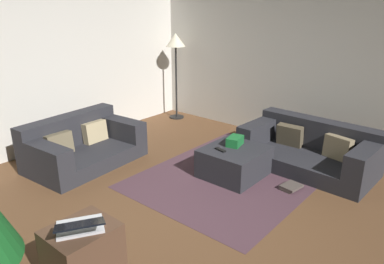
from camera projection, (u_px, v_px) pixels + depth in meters
ground_plane at (188, 231)px, 3.70m from camera, size 6.40×6.40×0.00m
rear_partition at (18, 67)px, 5.17m from camera, size 6.40×0.12×2.60m
corner_partition at (324, 63)px, 5.53m from camera, size 0.12×6.40×2.60m
couch_left at (81, 145)px, 5.20m from camera, size 1.60×1.05×0.65m
couch_right at (310, 150)px, 5.05m from camera, size 0.98×1.77×0.62m
ottoman at (234, 162)px, 4.83m from camera, size 0.79×0.72×0.38m
gift_box at (235, 141)px, 4.85m from camera, size 0.28×0.21×0.12m
tv_remote at (220, 150)px, 4.69m from camera, size 0.08×0.17×0.02m
side_table at (84, 256)px, 2.94m from camera, size 0.52×0.44×0.52m
laptop at (80, 226)px, 2.77m from camera, size 0.52×0.55×0.19m
book_stack at (291, 187)px, 4.51m from camera, size 0.28×0.23×0.06m
corner_lamp at (176, 47)px, 6.82m from camera, size 0.36×0.36×1.62m
area_rug at (234, 174)px, 4.89m from camera, size 2.60×2.00×0.01m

